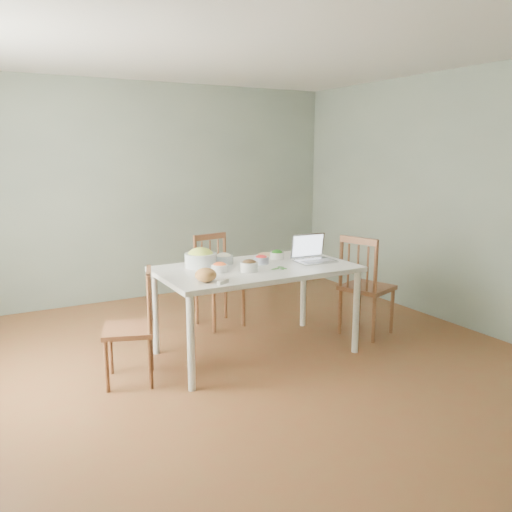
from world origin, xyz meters
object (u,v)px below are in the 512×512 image
dining_table (256,310)px  chair_right (367,285)px  bread_boule (206,275)px  chair_left (128,327)px  bowl_squash (201,258)px  chair_far (220,281)px  laptop (316,249)px

dining_table → chair_right: size_ratio=1.71×
chair_right → bread_boule: size_ratio=5.90×
dining_table → bread_boule: bearing=-155.1°
dining_table → chair_left: size_ratio=1.89×
chair_left → dining_table: bearing=110.3°
chair_right → bowl_squash: size_ratio=3.56×
chair_right → chair_left: bearing=70.0°
dining_table → chair_far: size_ratio=1.80×
dining_table → bread_boule: size_ratio=10.06×
chair_far → chair_left: 1.54m
chair_right → laptop: laptop is taller
dining_table → bread_boule: 0.83m
bread_boule → laptop: bearing=9.6°
chair_right → chair_far: bearing=32.6°
chair_left → chair_far: bearing=145.0°
laptop → bowl_squash: bearing=165.3°
chair_left → chair_right: bearing=107.5°
dining_table → laptop: bearing=-8.0°
chair_left → bread_boule: 0.76m
chair_left → laptop: size_ratio=2.60×
dining_table → laptop: laptop is taller
chair_right → bread_boule: chair_right is taller
bread_boule → laptop: 1.24m
bread_boule → chair_right: bearing=6.3°
chair_far → laptop: bearing=-67.4°
chair_left → bread_boule: size_ratio=5.32×
bowl_squash → chair_right: bearing=-11.1°
dining_table → chair_right: chair_right is taller
dining_table → chair_right: 1.26m
chair_right → laptop: (-0.66, -0.00, 0.44)m
chair_left → chair_right: (2.45, -0.05, 0.05)m
dining_table → chair_left: chair_left is taller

